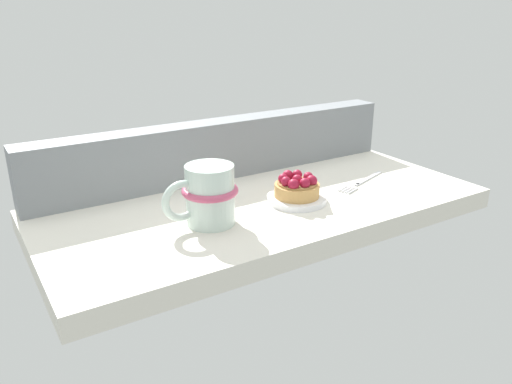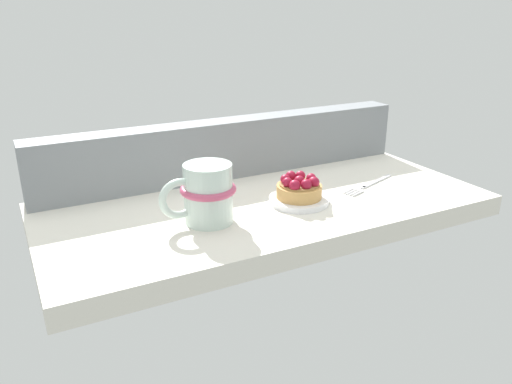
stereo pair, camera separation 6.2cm
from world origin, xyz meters
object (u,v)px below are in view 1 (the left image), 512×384
Objects in this scene: dessert_plate at (297,199)px; coffee_mug at (208,195)px; raspberry_tart at (297,187)px; dessert_fork at (362,181)px.

coffee_mug is at bearing -179.24° from dessert_plate.
dessert_plate is 2.33cm from raspberry_tart.
dessert_plate is at bearing 0.76° from coffee_mug.
dessert_plate is 1.33× the size of raspberry_tart.
dessert_plate reaches higher than dessert_fork.
dessert_fork is at bearing 4.25° from raspberry_tart.
dessert_plate is at bearing 51.20° from raspberry_tart.
coffee_mug reaches higher than dessert_plate.
raspberry_tart is 0.63× the size of coffee_mug.
coffee_mug is 0.85× the size of dessert_fork.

